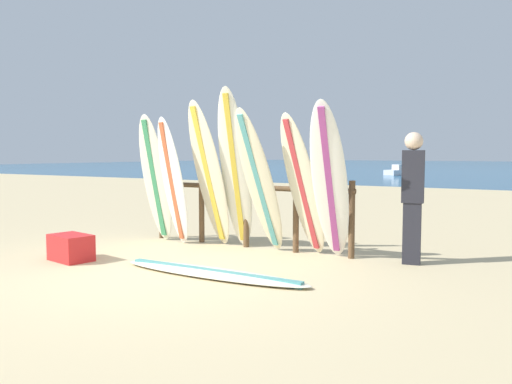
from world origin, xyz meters
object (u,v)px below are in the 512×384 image
surfboard_leaning_center_right (260,182)px  small_boat_offshore (399,171)px  beachgoer_standing (413,192)px  surfboard_rack (246,204)px  surfboard_leaning_center (235,170)px  surfboard_lying_on_sand (212,273)px  surfboard_leaning_far_left (155,179)px  surfboard_leaning_far_right (330,183)px  surfboard_leaning_right (303,186)px  surfboard_leaning_left (173,181)px  surfboard_leaning_center_left (209,175)px  cooler_box (71,248)px

surfboard_leaning_center_right → small_boat_offshore: 29.03m
surfboard_leaning_center_right → beachgoer_standing: size_ratio=1.20×
surfboard_rack → surfboard_leaning_center: size_ratio=1.46×
surfboard_lying_on_sand → surfboard_leaning_center_right: bearing=96.5°
surfboard_leaning_far_left → surfboard_leaning_center: (1.53, 0.08, 0.17)m
surfboard_leaning_center_right → surfboard_leaning_far_right: 1.07m
surfboard_leaning_far_right → surfboard_lying_on_sand: bearing=-122.2°
surfboard_leaning_right → small_boat_offshore: bearing=102.9°
surfboard_leaning_left → surfboard_lying_on_sand: 2.46m
small_boat_offshore → surfboard_leaning_left: bearing=-81.5°
surfboard_leaning_center_left → beachgoer_standing: size_ratio=1.30×
surfboard_rack → beachgoer_standing: size_ratio=2.04×
small_boat_offshore → cooler_box: small_boat_offshore is taller
surfboard_rack → surfboard_leaning_right: bearing=-14.0°
surfboard_rack → surfboard_leaning_center_left: surfboard_leaning_center_left is taller
surfboard_leaning_far_left → cooler_box: 1.99m
surfboard_leaning_far_right → beachgoer_standing: 1.09m
surfboard_lying_on_sand → beachgoer_standing: (1.90, 1.90, 0.93)m
small_boat_offshore → cooler_box: size_ratio=3.81×
surfboard_leaning_far_right → beachgoer_standing: bearing=24.7°
surfboard_leaning_right → surfboard_rack: bearing=166.0°
small_boat_offshore → surfboard_leaning_right: bearing=-77.1°
small_boat_offshore → cooler_box: 30.36m
surfboard_leaning_far_left → surfboard_leaning_right: bearing=1.2°
surfboard_leaning_center_right → surfboard_leaning_right: surfboard_leaning_center_right is taller
beachgoer_standing → surfboard_leaning_center_right: bearing=-166.8°
surfboard_leaning_center → surfboard_leaning_center_left: bearing=-175.5°
surfboard_leaning_left → surfboard_leaning_center_left: 0.64m
surfboard_leaning_far_left → surfboard_leaning_far_right: bearing=-1.2°
surfboard_leaning_right → surfboard_leaning_far_right: 0.48m
surfboard_lying_on_sand → small_boat_offshore: bearing=101.4°
surfboard_leaning_center_left → surfboard_leaning_left: bearing=-166.2°
cooler_box → surfboard_leaning_center_right: bearing=50.5°
surfboard_leaning_center_right → surfboard_leaning_far_right: (1.07, 0.03, 0.03)m
surfboard_leaning_far_left → surfboard_leaning_center_left: bearing=2.3°
surfboard_leaning_far_left → surfboard_leaning_center_right: (2.06, -0.10, 0.00)m
surfboard_leaning_right → cooler_box: size_ratio=3.39×
surfboard_leaning_far_right → cooler_box: surfboard_leaning_far_right is taller
surfboard_leaning_center_right → surfboard_leaning_far_right: bearing=1.6°
surfboard_rack → surfboard_leaning_far_right: surfboard_leaning_far_right is taller
surfboard_leaning_left → surfboard_leaning_center_right: surfboard_leaning_center_right is taller
surfboard_rack → beachgoer_standing: beachgoer_standing is taller
beachgoer_standing → cooler_box: (-4.08, -2.18, -0.78)m
surfboard_leaning_far_right → cooler_box: bearing=-150.9°
surfboard_leaning_far_left → surfboard_lying_on_sand: bearing=-34.2°
surfboard_rack → small_boat_offshore: 28.51m
surfboard_leaning_left → surfboard_leaning_center: bearing=9.8°
surfboard_leaning_left → surfboard_leaning_far_right: (2.68, 0.04, 0.06)m
surfboard_rack → beachgoer_standing: 2.57m
surfboard_rack → surfboard_lying_on_sand: (0.66, -1.85, -0.65)m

